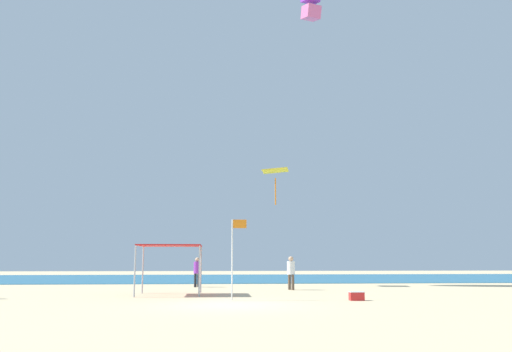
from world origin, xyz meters
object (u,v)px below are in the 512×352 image
Objects in this scene: canopy_tent at (170,248)px; cooler_box at (357,296)px; banner_flag at (234,250)px; person_central at (291,270)px; person_leftmost at (197,270)px; kite_diamond_yellow at (275,172)px; kite_box_purple at (311,4)px.

cooler_box is at bearing -26.31° from canopy_tent.
cooler_box is at bearing -6.40° from banner_flag.
canopy_tent reaches higher than person_central.
person_leftmost is at bearing 30.56° from person_central.
kite_diamond_yellow reaches higher than canopy_tent.
canopy_tent is 1.08× the size of kite_box_purple.
person_central is (5.11, -3.23, 0.03)m from person_leftmost.
person_central is (6.13, 3.70, -1.11)m from canopy_tent.
canopy_tent is at bearing -144.50° from kite_box_purple.
person_central is at bearing 64.61° from banner_flag.
cooler_box is at bearing -112.17° from person_leftmost.
person_leftmost is at bearing 100.06° from banner_flag.
person_central is 0.55× the size of banner_flag.
kite_diamond_yellow is (-1.87, 11.80, 6.86)m from cooler_box.
canopy_tent is 1.26× the size of kite_diamond_yellow.
canopy_tent reaches higher than cooler_box.
banner_flag is at bearing -133.94° from person_leftmost.
banner_flag is 1.43× the size of kite_diamond_yellow.
canopy_tent is at bearing 93.96° from person_central.
banner_flag is 1.21× the size of kite_box_purple.
canopy_tent is 4.32m from banner_flag.
kite_diamond_yellow reaches higher than person_central.
canopy_tent reaches higher than person_leftmost.
person_leftmost is 0.53× the size of banner_flag.
person_central is at bearing -127.85° from kite_box_purple.
kite_box_purple is at bearing 68.90° from banner_flag.
person_central is at bearing 31.11° from canopy_tent.
person_central is 22.73m from kite_box_purple.
kite_diamond_yellow reaches higher than banner_flag.
canopy_tent is at bearing 131.01° from banner_flag.
kite_diamond_yellow is at bearing -142.35° from kite_box_purple.
person_leftmost is 0.76× the size of kite_diamond_yellow.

